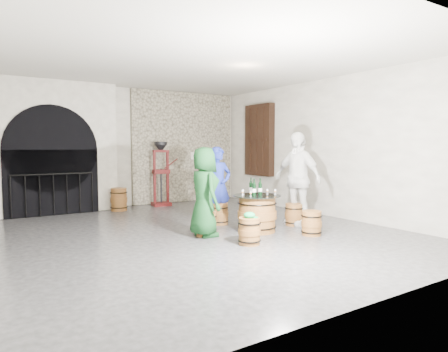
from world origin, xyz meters
TOP-DOWN VIEW (x-y plane):
  - ground at (0.00, 0.00)m, footprint 8.00×8.00m
  - wall_back at (0.00, 4.00)m, footprint 8.00×0.00m
  - wall_front at (0.00, -4.00)m, footprint 8.00×0.00m
  - wall_right at (3.50, 0.00)m, footprint 0.00×8.00m
  - ceiling at (0.00, 0.00)m, footprint 8.00×8.00m
  - stone_facing_panel at (1.80, 3.94)m, footprint 3.20×0.12m
  - arched_opening at (-1.90, 3.74)m, footprint 3.10×0.60m
  - shuttered_window at (3.38, 2.40)m, footprint 0.23×1.10m
  - barrel_table at (1.02, -0.56)m, footprint 0.90×0.90m
  - barrel_stool_left at (0.02, -0.35)m, footprint 0.39×0.39m
  - barrel_stool_far at (0.81, 0.44)m, footprint 0.39×0.39m
  - barrel_stool_right at (2.05, -0.49)m, footprint 0.39×0.39m
  - barrel_stool_near_right at (1.67, -1.36)m, footprint 0.39×0.39m
  - barrel_stool_near_left at (0.30, -1.29)m, footprint 0.39×0.39m
  - green_cap at (0.31, -1.29)m, footprint 0.24×0.19m
  - person_green at (-0.01, -0.34)m, footprint 0.57×0.83m
  - person_blue at (0.81, 0.46)m, footprint 0.60×0.41m
  - person_white at (2.13, -0.48)m, footprint 0.62×1.18m
  - wine_bottle_left at (0.92, -0.60)m, footprint 0.08×0.08m
  - wine_bottle_center at (1.09, -0.57)m, footprint 0.08×0.08m
  - wine_bottle_right at (1.02, -0.37)m, footprint 0.08×0.08m
  - tasting_glass_a at (0.82, -0.63)m, footprint 0.05×0.05m
  - tasting_glass_b at (1.30, -0.53)m, footprint 0.05×0.05m
  - tasting_glass_c at (0.86, -0.33)m, footprint 0.05×0.05m
  - tasting_glass_d at (1.13, -0.30)m, footprint 0.05×0.05m
  - tasting_glass_e at (1.41, -0.64)m, footprint 0.05×0.05m
  - tasting_glass_f at (0.78, -0.43)m, footprint 0.05×0.05m
  - side_barrel at (-0.38, 3.32)m, footprint 0.43×0.43m
  - corking_press at (0.87, 3.51)m, footprint 0.73×0.44m
  - control_box at (2.05, 3.86)m, footprint 0.18×0.10m

SIDE VIEW (x-z plane):
  - ground at x=0.00m, z-range 0.00..0.00m
  - barrel_stool_left at x=0.02m, z-range 0.00..0.45m
  - barrel_stool_far at x=0.81m, z-range 0.00..0.45m
  - barrel_stool_right at x=2.05m, z-range 0.00..0.45m
  - barrel_stool_near_right at x=1.67m, z-range 0.00..0.45m
  - barrel_stool_near_left at x=0.30m, z-range 0.00..0.45m
  - side_barrel at x=-0.38m, z-range 0.00..0.57m
  - barrel_table at x=1.02m, z-range 0.00..0.70m
  - green_cap at x=0.31m, z-range 0.44..0.54m
  - tasting_glass_a at x=0.82m, z-range 0.70..0.80m
  - tasting_glass_b at x=1.30m, z-range 0.70..0.80m
  - tasting_glass_c at x=0.86m, z-range 0.70..0.80m
  - tasting_glass_d at x=1.13m, z-range 0.70..0.80m
  - tasting_glass_e at x=1.41m, z-range 0.70..0.80m
  - tasting_glass_f at x=0.78m, z-range 0.70..0.80m
  - person_blue at x=0.81m, z-range 0.00..1.62m
  - person_green at x=-0.01m, z-range 0.00..1.62m
  - wine_bottle_left at x=0.92m, z-range 0.67..0.99m
  - wine_bottle_center at x=1.09m, z-range 0.67..0.99m
  - wine_bottle_right at x=1.02m, z-range 0.67..0.99m
  - person_white at x=2.13m, z-range 0.00..1.93m
  - corking_press at x=0.87m, z-range 0.14..1.89m
  - control_box at x=2.05m, z-range 1.24..1.46m
  - arched_opening at x=-1.90m, z-range -0.01..3.18m
  - wall_back at x=0.00m, z-range -2.40..5.60m
  - wall_front at x=0.00m, z-range -2.40..5.60m
  - wall_right at x=3.50m, z-range -2.40..5.60m
  - stone_facing_panel at x=1.80m, z-range 0.01..3.19m
  - shuttered_window at x=3.38m, z-range 0.80..2.80m
  - ceiling at x=0.00m, z-range 3.20..3.20m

